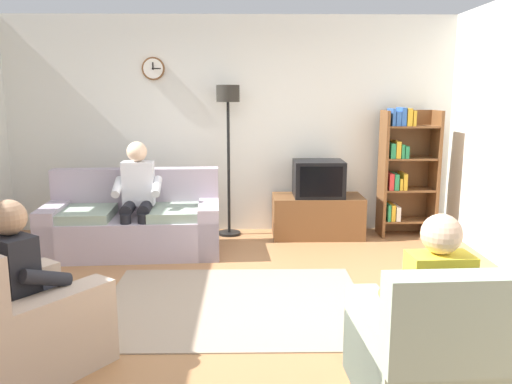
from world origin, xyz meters
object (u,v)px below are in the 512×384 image
(tv, at_px, (318,179))
(floor_lamp, at_px, (228,119))
(person_in_right_armchair, at_px, (430,299))
(person_in_left_armchair, at_px, (27,277))
(person_on_couch, at_px, (137,192))
(armchair_near_bookshelf, at_px, (433,358))
(bookshelf, at_px, (404,168))
(tv_stand, at_px, (317,216))
(armchair_near_window, at_px, (18,328))
(couch, at_px, (134,224))

(tv, xyz_separation_m, floor_lamp, (-1.10, 0.12, 0.72))
(person_in_right_armchair, bearing_deg, person_in_left_armchair, 170.70)
(tv, bearing_deg, floor_lamp, 173.58)
(person_on_couch, distance_m, person_in_left_armchair, 2.38)
(armchair_near_bookshelf, bearing_deg, bookshelf, 76.24)
(tv_stand, distance_m, bookshelf, 1.22)
(armchair_near_window, height_order, person_on_couch, person_on_couch)
(bookshelf, xyz_separation_m, armchair_near_window, (-3.39, -3.22, -0.55))
(tv_stand, distance_m, armchair_near_bookshelf, 3.57)
(armchair_near_window, bearing_deg, person_in_right_armchair, -7.49)
(bookshelf, bearing_deg, person_in_left_armchair, -136.70)
(tv, relative_size, armchair_near_window, 0.51)
(couch, relative_size, person_in_left_armchair, 1.74)
(tv_stand, xyz_separation_m, tv, (-0.00, -0.02, 0.48))
(person_on_couch, height_order, person_in_right_armchair, person_on_couch)
(tv_stand, relative_size, armchair_near_bookshelf, 1.20)
(bookshelf, xyz_separation_m, person_on_couch, (-3.13, -0.78, -0.14))
(floor_lamp, relative_size, person_in_right_armchair, 1.65)
(tv, bearing_deg, armchair_near_window, -126.65)
(armchair_near_window, bearing_deg, couch, 85.85)
(person_in_right_armchair, bearing_deg, floor_lamp, 109.56)
(floor_lamp, bearing_deg, person_on_couch, -139.83)
(floor_lamp, bearing_deg, person_in_right_armchair, -70.44)
(person_in_left_armchair, bearing_deg, couch, 86.95)
(bookshelf, bearing_deg, person_in_right_armchair, -104.16)
(couch, distance_m, armchair_near_window, 2.55)
(armchair_near_window, relative_size, armchair_near_bookshelf, 1.29)
(tv, xyz_separation_m, bookshelf, (1.07, 0.09, 0.11))
(tv_stand, distance_m, floor_lamp, 1.63)
(armchair_near_bookshelf, bearing_deg, person_on_couch, 128.08)
(floor_lamp, bearing_deg, armchair_near_bookshelf, -70.82)
(bookshelf, bearing_deg, tv, -174.93)
(tv_stand, bearing_deg, person_in_right_armchair, -87.15)
(person_in_left_armchair, bearing_deg, bookshelf, 43.30)
(person_in_left_armchair, bearing_deg, armchair_near_window, -126.45)
(couch, relative_size, person_in_right_armchair, 1.74)
(bookshelf, bearing_deg, person_on_couch, -165.95)
(couch, xyz_separation_m, armchair_near_bookshelf, (2.32, -2.96, -0.02))
(bookshelf, relative_size, armchair_near_window, 1.34)
(tv_stand, distance_m, person_in_right_armchair, 3.50)
(couch, xyz_separation_m, tv_stand, (2.14, 0.60, -0.06))
(floor_lamp, distance_m, person_in_left_armchair, 3.49)
(tv_stand, xyz_separation_m, armchair_near_window, (-2.32, -3.15, 0.03))
(armchair_near_window, distance_m, person_in_right_armchair, 2.54)
(tv_stand, xyz_separation_m, person_on_couch, (-2.06, -0.71, 0.44))
(tv, distance_m, person_in_right_armchair, 3.46)
(couch, bearing_deg, person_in_right_armchair, -51.19)
(couch, height_order, tv, tv)
(armchair_near_bookshelf, relative_size, person_in_right_armchair, 0.82)
(couch, xyz_separation_m, person_in_right_armchair, (2.31, -2.87, 0.29))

